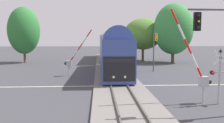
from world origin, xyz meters
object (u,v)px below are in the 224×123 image
at_px(crossing_signal_mast, 220,71).
at_px(elm_centre_background, 143,34).
at_px(commuter_train, 110,48).
at_px(crossing_gate_near, 200,73).
at_px(crossing_gate_far, 71,60).
at_px(oak_far_right, 173,29).
at_px(traffic_signal_far_side, 155,44).
at_px(pine_left_background, 24,31).

xyz_separation_m(crossing_signal_mast, elm_centre_background, (0.74, 30.59, 2.92)).
relative_size(commuter_train, crossing_gate_near, 6.18).
distance_m(crossing_gate_far, oak_far_right, 21.94).
xyz_separation_m(commuter_train, crossing_gate_near, (4.94, -22.64, -0.78)).
height_order(commuter_train, elm_centre_background, elm_centre_background).
distance_m(commuter_train, traffic_signal_far_side, 9.40).
distance_m(commuter_train, crossing_gate_far, 11.67).
xyz_separation_m(oak_far_right, elm_centre_background, (-4.62, 4.11, -0.81)).
xyz_separation_m(crossing_gate_far, elm_centre_background, (11.75, 18.13, 3.30)).
distance_m(commuter_train, elm_centre_background, 10.47).
distance_m(traffic_signal_far_side, oak_far_right, 12.79).
bearing_deg(pine_left_background, commuter_train, -18.56).
relative_size(crossing_signal_mast, pine_left_background, 0.37).
bearing_deg(commuter_train, crossing_gate_far, -115.06).
distance_m(crossing_gate_near, oak_far_right, 27.20).
height_order(crossing_gate_near, traffic_signal_far_side, crossing_gate_near).
bearing_deg(commuter_train, traffic_signal_far_side, -54.03).
relative_size(commuter_train, crossing_gate_far, 7.19).
height_order(crossing_gate_far, pine_left_background, pine_left_background).
relative_size(traffic_signal_far_side, pine_left_background, 0.53).
bearing_deg(pine_left_background, oak_far_right, -3.34).
relative_size(commuter_train, elm_centre_background, 4.70).
relative_size(crossing_gate_far, pine_left_background, 0.54).
xyz_separation_m(commuter_train, crossing_gate_far, (-4.93, -10.54, -0.94)).
bearing_deg(crossing_gate_far, elm_centre_background, 57.06).
distance_m(crossing_gate_near, traffic_signal_far_side, 15.14).
relative_size(crossing_gate_near, elm_centre_background, 0.76).
bearing_deg(crossing_signal_mast, pine_left_background, 126.89).
bearing_deg(elm_centre_background, commuter_train, -131.94).
relative_size(crossing_gate_near, pine_left_background, 0.63).
xyz_separation_m(crossing_gate_near, elm_centre_background, (1.88, 30.23, 3.14)).
bearing_deg(oak_far_right, traffic_signal_far_side, -118.21).
height_order(crossing_signal_mast, oak_far_right, oak_far_right).
relative_size(crossing_gate_far, oak_far_right, 0.51).
relative_size(commuter_train, pine_left_background, 3.90).
bearing_deg(crossing_gate_far, crossing_signal_mast, -48.55).
bearing_deg(traffic_signal_far_side, elm_centre_background, 85.04).
bearing_deg(elm_centre_background, traffic_signal_far_side, -94.96).
distance_m(crossing_signal_mast, oak_far_right, 27.28).
bearing_deg(commuter_train, oak_far_right, 16.93).
distance_m(oak_far_right, elm_centre_background, 6.24).
bearing_deg(traffic_signal_far_side, commuter_train, 125.97).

